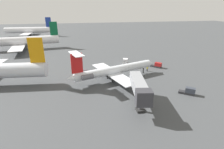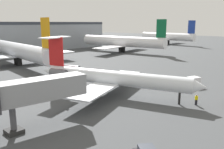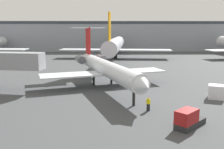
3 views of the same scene
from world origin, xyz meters
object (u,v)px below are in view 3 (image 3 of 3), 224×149
object	(u,v)px
baggage_tug_lead	(188,120)
parked_airliner_centre	(115,45)
ground_crew_marshaller	(148,104)
regional_jet	(104,67)
cargo_container_uld	(216,92)

from	to	relation	value
baggage_tug_lead	parked_airliner_centre	xyz separation A→B (m)	(-5.47, 59.43, 3.59)
ground_crew_marshaller	baggage_tug_lead	xyz separation A→B (m)	(3.08, -5.22, -0.02)
regional_jet	parked_airliner_centre	distance (m)	40.70
cargo_container_uld	parked_airliner_centre	size ratio (longest dim) A/B	0.06
regional_jet	ground_crew_marshaller	bearing A→B (deg)	-68.45
baggage_tug_lead	cargo_container_uld	xyz separation A→B (m)	(7.20, 10.39, 0.12)
ground_crew_marshaller	baggage_tug_lead	bearing A→B (deg)	-59.41
regional_jet	baggage_tug_lead	xyz separation A→B (m)	(8.47, -18.86, -2.42)
ground_crew_marshaller	baggage_tug_lead	world-z (taller)	baggage_tug_lead
regional_jet	cargo_container_uld	xyz separation A→B (m)	(15.67, -8.47, -2.29)
regional_jet	baggage_tug_lead	world-z (taller)	regional_jet
parked_airliner_centre	baggage_tug_lead	bearing A→B (deg)	-84.74
regional_jet	baggage_tug_lead	distance (m)	20.81
regional_jet	ground_crew_marshaller	size ratio (longest dim) A/B	17.49
ground_crew_marshaller	cargo_container_uld	world-z (taller)	cargo_container_uld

